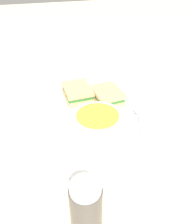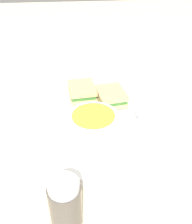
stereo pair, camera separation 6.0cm
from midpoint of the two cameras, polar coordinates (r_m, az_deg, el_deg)
ground_plane at (r=0.62m, az=2.77°, el=-2.74°), size 2.40×2.40×0.00m
plate at (r=0.61m, az=2.79°, el=-2.00°), size 0.37×0.37×0.02m
soup_bowl at (r=0.53m, az=2.64°, el=-3.32°), size 0.10×0.10×0.06m
spoon at (r=0.61m, az=12.49°, el=-1.19°), size 0.12×0.05×0.01m
sandwich_half_near at (r=0.66m, az=5.89°, el=3.38°), size 0.09×0.08×0.03m
sandwich_half_far at (r=0.67m, az=-0.51°, el=4.46°), size 0.09×0.07×0.03m
salt_shaker at (r=0.41m, az=-2.36°, el=-19.53°), size 0.05×0.05×0.09m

